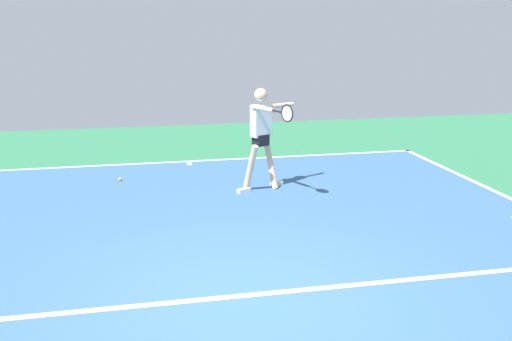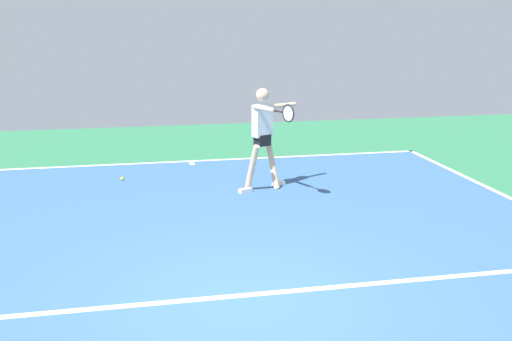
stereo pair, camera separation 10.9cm
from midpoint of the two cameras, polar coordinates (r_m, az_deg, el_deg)
ground_plane at (r=6.60m, az=-0.51°, el=-12.35°), size 22.37×22.37×0.00m
court_surface at (r=6.60m, az=-0.51°, el=-12.33°), size 10.36×13.35×0.00m
court_line_baseline_near at (r=12.81m, az=-6.08°, el=0.91°), size 10.36×0.10×0.01m
court_line_service at (r=6.68m, az=-0.66°, el=-11.98°), size 7.77×0.10×0.01m
court_line_centre_mark at (r=12.62m, az=-5.99°, el=0.71°), size 0.10×0.30×0.01m
tennis_player at (r=10.39m, az=1.07°, el=3.78°), size 1.15×1.39×1.84m
tennis_ball_near_service_line at (r=11.49m, az=-12.56°, el=-0.78°), size 0.07×0.07×0.07m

